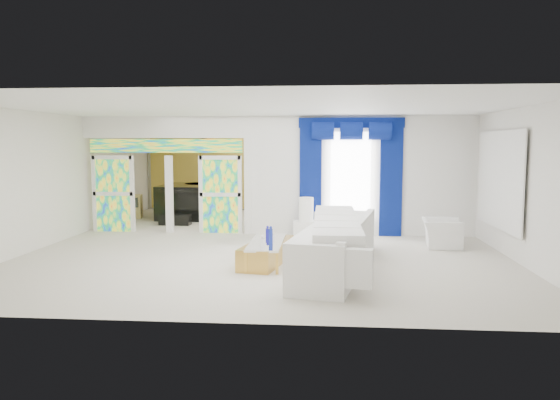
# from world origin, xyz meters

# --- Properties ---
(floor) EXTENTS (12.00, 12.00, 0.00)m
(floor) POSITION_xyz_m (0.00, 0.00, 0.00)
(floor) COLOR #B7AF9E
(floor) RESTS_ON ground
(dividing_wall) EXTENTS (5.70, 0.18, 3.00)m
(dividing_wall) POSITION_xyz_m (2.15, 1.00, 1.50)
(dividing_wall) COLOR white
(dividing_wall) RESTS_ON ground
(dividing_header) EXTENTS (4.30, 0.18, 0.55)m
(dividing_header) POSITION_xyz_m (-2.85, 1.00, 2.73)
(dividing_header) COLOR white
(dividing_header) RESTS_ON dividing_wall
(stained_panel_left) EXTENTS (0.95, 0.04, 2.00)m
(stained_panel_left) POSITION_xyz_m (-4.28, 1.00, 1.00)
(stained_panel_left) COLOR #994C3F
(stained_panel_left) RESTS_ON ground
(stained_panel_right) EXTENTS (0.95, 0.04, 2.00)m
(stained_panel_right) POSITION_xyz_m (-1.42, 1.00, 1.00)
(stained_panel_right) COLOR #994C3F
(stained_panel_right) RESTS_ON ground
(stained_transom) EXTENTS (4.00, 0.05, 0.35)m
(stained_transom) POSITION_xyz_m (-2.85, 1.00, 2.25)
(stained_transom) COLOR #994C3F
(stained_transom) RESTS_ON dividing_header
(window_pane) EXTENTS (1.00, 0.02, 2.30)m
(window_pane) POSITION_xyz_m (1.90, 0.90, 1.45)
(window_pane) COLOR white
(window_pane) RESTS_ON dividing_wall
(blue_drape_left) EXTENTS (0.55, 0.10, 2.80)m
(blue_drape_left) POSITION_xyz_m (0.90, 0.87, 1.40)
(blue_drape_left) COLOR #040D4C
(blue_drape_left) RESTS_ON ground
(blue_drape_right) EXTENTS (0.55, 0.10, 2.80)m
(blue_drape_right) POSITION_xyz_m (2.90, 0.87, 1.40)
(blue_drape_right) COLOR #040D4C
(blue_drape_right) RESTS_ON ground
(blue_pelmet) EXTENTS (2.60, 0.12, 0.25)m
(blue_pelmet) POSITION_xyz_m (1.90, 0.87, 2.82)
(blue_pelmet) COLOR #040D4C
(blue_pelmet) RESTS_ON dividing_wall
(wall_mirror) EXTENTS (0.04, 2.70, 1.90)m
(wall_mirror) POSITION_xyz_m (4.94, -1.00, 1.55)
(wall_mirror) COLOR white
(wall_mirror) RESTS_ON ground
(gold_curtains) EXTENTS (9.70, 0.12, 2.90)m
(gold_curtains) POSITION_xyz_m (0.00, 5.90, 1.50)
(gold_curtains) COLOR gold
(gold_curtains) RESTS_ON ground
(white_sofa) EXTENTS (1.72, 4.42, 0.82)m
(white_sofa) POSITION_xyz_m (1.50, -2.77, 0.41)
(white_sofa) COLOR silver
(white_sofa) RESTS_ON ground
(coffee_table) EXTENTS (0.96, 1.94, 0.41)m
(coffee_table) POSITION_xyz_m (0.15, -2.47, 0.21)
(coffee_table) COLOR #BE8F3B
(coffee_table) RESTS_ON ground
(console_table) EXTENTS (1.25, 0.45, 0.41)m
(console_table) POSITION_xyz_m (1.11, 0.52, 0.20)
(console_table) COLOR white
(console_table) RESTS_ON ground
(table_lamp) EXTENTS (0.36, 0.36, 0.58)m
(table_lamp) POSITION_xyz_m (0.81, 0.52, 0.70)
(table_lamp) COLOR white
(table_lamp) RESTS_ON console_table
(armchair) EXTENTS (0.94, 1.05, 0.62)m
(armchair) POSITION_xyz_m (3.88, -0.50, 0.31)
(armchair) COLOR silver
(armchair) RESTS_ON ground
(grand_piano) EXTENTS (1.65, 2.11, 1.03)m
(grand_piano) POSITION_xyz_m (-2.99, 3.84, 0.52)
(grand_piano) COLOR black
(grand_piano) RESTS_ON ground
(piano_bench) EXTENTS (0.90, 0.38, 0.29)m
(piano_bench) POSITION_xyz_m (-2.99, 2.24, 0.15)
(piano_bench) COLOR black
(piano_bench) RESTS_ON ground
(tv_console) EXTENTS (0.58, 0.54, 0.73)m
(tv_console) POSITION_xyz_m (-4.67, 3.53, 0.37)
(tv_console) COLOR tan
(tv_console) RESTS_ON ground
(chandelier) EXTENTS (0.60, 0.60, 0.60)m
(chandelier) POSITION_xyz_m (-2.30, 3.40, 2.65)
(chandelier) COLOR gold
(chandelier) RESTS_ON ceiling
(decanters) EXTENTS (0.22, 1.03, 0.25)m
(decanters) POSITION_xyz_m (0.17, -2.34, 0.50)
(decanters) COLOR navy
(decanters) RESTS_ON coffee_table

